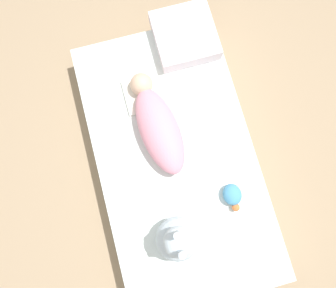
{
  "coord_description": "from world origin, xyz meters",
  "views": [
    {
      "loc": [
        0.23,
        -0.11,
        1.98
      ],
      "look_at": [
        -0.08,
        -0.02,
        0.26
      ],
      "focal_mm": 35.0,
      "sensor_mm": 36.0,
      "label": 1
    }
  ],
  "objects": [
    {
      "name": "bunny_plush",
      "position": [
        0.4,
        -0.1,
        0.35
      ],
      "size": [
        0.22,
        0.22,
        0.4
      ],
      "color": "silver",
      "rests_on": "bed_mattress"
    },
    {
      "name": "ground_plane",
      "position": [
        0.0,
        0.0,
        0.0
      ],
      "size": [
        12.0,
        12.0,
        0.0
      ],
      "primitive_type": "plane",
      "color": "#9E8466"
    },
    {
      "name": "swaddled_baby",
      "position": [
        -0.19,
        -0.05,
        0.28
      ],
      "size": [
        0.6,
        0.26,
        0.15
      ],
      "rotation": [
        0.0,
        0.0,
        3.25
      ],
      "color": "pink",
      "rests_on": "bed_mattress"
    },
    {
      "name": "burp_cloth",
      "position": [
        -0.4,
        -0.1,
        0.22
      ],
      "size": [
        0.21,
        0.18,
        0.02
      ],
      "color": "white",
      "rests_on": "bed_mattress"
    },
    {
      "name": "pillow",
      "position": [
        -0.66,
        0.23,
        0.25
      ],
      "size": [
        0.35,
        0.34,
        0.09
      ],
      "color": "white",
      "rests_on": "bed_mattress"
    },
    {
      "name": "turtle_plush",
      "position": [
        0.27,
        0.23,
        0.25
      ],
      "size": [
        0.15,
        0.1,
        0.08
      ],
      "color": "#4C99C6",
      "rests_on": "bed_mattress"
    },
    {
      "name": "bed_mattress",
      "position": [
        0.0,
        0.0,
        0.1
      ],
      "size": [
        1.55,
        0.86,
        0.21
      ],
      "color": "white",
      "rests_on": "ground_plane"
    }
  ]
}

